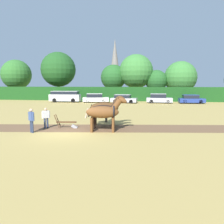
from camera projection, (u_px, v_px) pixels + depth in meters
name	position (u px, v px, depth m)	size (l,w,h in m)	color
ground_plane	(67.00, 133.00, 14.70)	(240.00, 240.00, 0.00)	#A88E4C
plowed_furrow_strip	(47.00, 128.00, 16.37)	(28.60, 2.83, 0.01)	brown
hedgerow	(116.00, 94.00, 41.83)	(67.10, 1.63, 2.64)	#194719
tree_far_left	(16.00, 75.00, 50.41)	(6.79, 6.79, 8.73)	#423323
tree_left	(58.00, 70.00, 47.00)	(7.42, 7.42, 9.98)	#423323
tree_center_left	(113.00, 77.00, 47.84)	(5.53, 5.53, 7.39)	#4C3823
tree_center	(136.00, 71.00, 46.53)	(7.22, 7.22, 9.45)	brown
tree_center_right	(156.00, 81.00, 46.18)	(4.60, 4.60, 6.13)	#423323
tree_right	(180.00, 77.00, 46.22)	(6.79, 6.79, 7.96)	#423323
church_spire	(115.00, 65.00, 69.15)	(2.64, 2.64, 17.12)	gray
draft_horse_lead_left	(104.00, 112.00, 14.94)	(2.95, 1.14, 2.45)	brown
draft_horse_lead_right	(105.00, 111.00, 16.11)	(2.82, 1.19, 2.33)	black
draft_horse_trail_left	(106.00, 108.00, 17.25)	(2.90, 1.20, 2.43)	#513319
plow	(68.00, 124.00, 16.29)	(1.74, 0.53, 1.13)	#4C331E
farmer_at_plow	(46.00, 117.00, 16.13)	(0.45, 0.49, 1.54)	#28334C
farmer_beside_team	(106.00, 112.00, 18.81)	(0.25, 0.64, 1.58)	#38332D
farmer_onlooker_left	(31.00, 119.00, 14.70)	(0.54, 0.45, 1.64)	#28334C
parked_van	(65.00, 96.00, 38.83)	(5.47, 2.19, 1.96)	#BCBCC1
parked_car_left	(95.00, 98.00, 38.28)	(4.74, 2.54, 1.54)	silver
parked_car_center_left	(124.00, 99.00, 37.12)	(4.62, 2.34, 1.44)	#A8A8B2
parked_car_center	(159.00, 99.00, 36.95)	(4.36, 2.06, 1.59)	#A8A8B2
parked_car_center_right	(191.00, 99.00, 36.15)	(4.16, 1.94, 1.45)	navy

